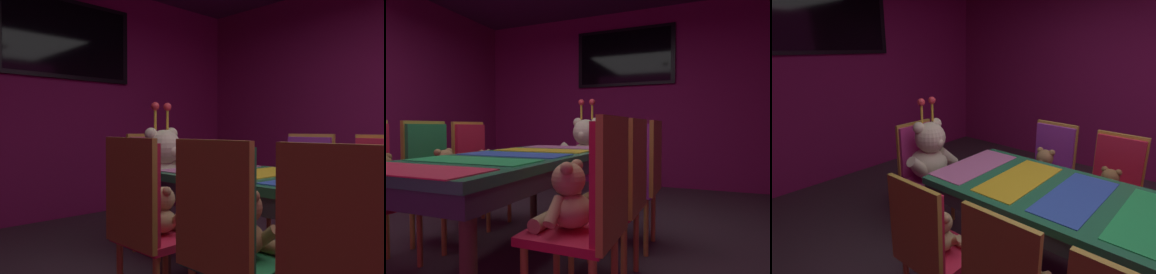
# 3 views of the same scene
# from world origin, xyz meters

# --- Properties ---
(ground_plane) EXTENTS (7.90, 7.90, 0.00)m
(ground_plane) POSITION_xyz_m (0.00, 0.00, 0.00)
(ground_plane) COLOR #3F2D38
(wall_back) EXTENTS (5.20, 0.12, 2.80)m
(wall_back) POSITION_xyz_m (0.00, 3.20, 1.40)
(wall_back) COLOR #8C1959
(wall_back) RESTS_ON ground_plane
(banquet_table) EXTENTS (0.90, 2.02, 0.75)m
(banquet_table) POSITION_xyz_m (0.00, 0.00, 0.65)
(banquet_table) COLOR #26724C
(banquet_table) RESTS_ON ground_plane
(chair_left_1) EXTENTS (0.42, 0.41, 0.98)m
(chair_left_1) POSITION_xyz_m (-0.80, 0.01, 0.60)
(chair_left_1) COLOR #268C4C
(chair_left_1) RESTS_ON ground_plane
(teddy_left_1) EXTENTS (0.25, 0.32, 0.31)m
(teddy_left_1) POSITION_xyz_m (-0.65, 0.01, 0.59)
(teddy_left_1) COLOR #9E7247
(teddy_left_1) RESTS_ON chair_left_1
(chair_left_2) EXTENTS (0.42, 0.41, 0.98)m
(chair_left_2) POSITION_xyz_m (-0.83, 0.55, 0.60)
(chair_left_2) COLOR red
(chair_left_2) RESTS_ON ground_plane
(teddy_left_2) EXTENTS (0.22, 0.28, 0.26)m
(teddy_left_2) POSITION_xyz_m (-0.68, 0.55, 0.57)
(teddy_left_2) COLOR tan
(teddy_left_2) RESTS_ON chair_left_2
(chair_right_0) EXTENTS (0.42, 0.41, 0.98)m
(chair_right_0) POSITION_xyz_m (0.80, -0.54, 0.60)
(chair_right_0) COLOR red
(chair_right_0) RESTS_ON ground_plane
(teddy_right_0) EXTENTS (0.26, 0.34, 0.32)m
(teddy_right_0) POSITION_xyz_m (0.65, -0.54, 0.60)
(teddy_right_0) COLOR tan
(teddy_right_0) RESTS_ON chair_right_0
(chair_right_1) EXTENTS (0.42, 0.41, 0.98)m
(chair_right_1) POSITION_xyz_m (0.80, -0.02, 0.60)
(chair_right_1) COLOR red
(chair_right_1) RESTS_ON ground_plane
(teddy_right_1) EXTENTS (0.23, 0.30, 0.28)m
(teddy_right_1) POSITION_xyz_m (0.65, -0.02, 0.58)
(teddy_right_1) COLOR olive
(teddy_right_1) RESTS_ON chair_right_1
(chair_right_2) EXTENTS (0.42, 0.41, 0.98)m
(chair_right_2) POSITION_xyz_m (0.81, 0.56, 0.60)
(chair_right_2) COLOR purple
(chair_right_2) RESTS_ON ground_plane
(teddy_right_2) EXTENTS (0.26, 0.34, 0.32)m
(teddy_right_2) POSITION_xyz_m (0.67, 0.56, 0.59)
(teddy_right_2) COLOR #9E7247
(teddy_right_2) RESTS_ON chair_right_2
(throne_chair) EXTENTS (0.41, 0.42, 0.98)m
(throne_chair) POSITION_xyz_m (0.00, 1.54, 0.60)
(throne_chair) COLOR #CC338C
(throne_chair) RESTS_ON ground_plane
(king_teddy_bear) EXTENTS (0.61, 0.47, 0.79)m
(king_teddy_bear) POSITION_xyz_m (0.00, 1.38, 0.71)
(king_teddy_bear) COLOR beige
(king_teddy_bear) RESTS_ON throne_chair
(wall_tv) EXTENTS (1.57, 0.06, 0.91)m
(wall_tv) POSITION_xyz_m (0.00, 3.11, 2.05)
(wall_tv) COLOR black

